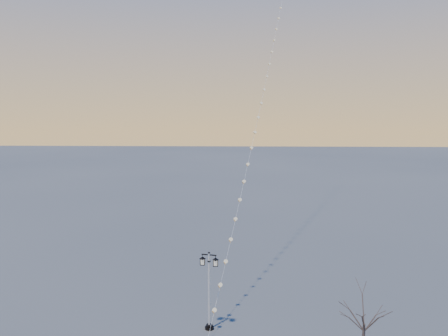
{
  "coord_description": "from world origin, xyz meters",
  "views": [
    {
      "loc": [
        1.28,
        -27.39,
        15.51
      ],
      "look_at": [
        0.09,
        7.63,
        10.72
      ],
      "focal_mm": 35.8,
      "sensor_mm": 36.0,
      "label": 1
    }
  ],
  "objects": [
    {
      "name": "bare_tree",
      "position": [
        8.99,
        -1.34,
        2.96
      ],
      "size": [
        2.57,
        2.57,
        4.26
      ],
      "rotation": [
        0.0,
        0.0,
        0.27
      ],
      "color": "#46362D",
      "rests_on": "ground"
    },
    {
      "name": "street_lamp",
      "position": [
        -0.76,
        2.17,
        3.12
      ],
      "size": [
        1.41,
        0.7,
        5.63
      ],
      "rotation": [
        0.0,
        0.0,
        -0.22
      ],
      "color": "black",
      "rests_on": "ground"
    },
    {
      "name": "kite_train",
      "position": [
        4.88,
        23.67,
        23.12
      ],
      "size": [
        11.82,
        46.68,
        46.42
      ],
      "rotation": [
        0.0,
        0.0,
        -0.4
      ],
      "color": "#33251B",
      "rests_on": "ground"
    }
  ]
}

